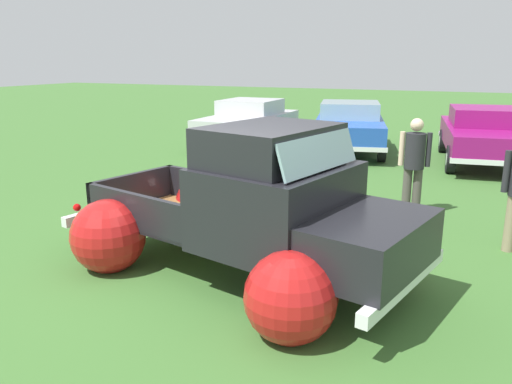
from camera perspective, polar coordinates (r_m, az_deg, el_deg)
The scene contains 6 objects.
ground_plane at distance 6.62m, azimuth -2.38°, elevation -8.83°, with size 80.00×80.00×0.00m, color #3D6B2D.
vintage_pickup_truck at distance 6.13m, azimuth 0.34°, elevation -3.23°, with size 4.94×3.56×1.96m.
show_car_0 at distance 15.76m, azimuth -0.81°, elevation 7.97°, with size 1.97×4.18×1.43m.
show_car_1 at distance 15.12m, azimuth 10.44°, elevation 7.45°, with size 2.91×4.71×1.43m.
show_car_2 at distance 14.42m, azimuth 24.18°, elevation 6.06°, with size 2.47×4.78×1.43m.
spectator_1 at distance 9.13m, azimuth 17.37°, elevation 3.41°, with size 0.54×0.39×1.68m.
Camera 1 is at (2.70, -5.43, 2.65)m, focal length 35.56 mm.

